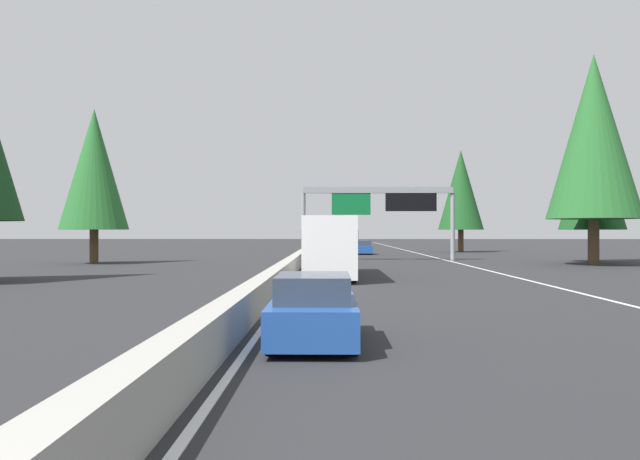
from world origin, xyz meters
The scene contains 15 objects.
ground_plane centered at (60.00, 0.00, 0.00)m, with size 320.00×320.00×0.00m, color #262628.
median_barrier centered at (80.00, 0.30, 0.45)m, with size 180.00×0.56×0.90m, color #9E9B93.
shoulder_stripe_right centered at (70.00, -11.52, 0.01)m, with size 160.00×0.16×0.01m, color silver.
shoulder_stripe_median centered at (70.00, -0.25, 0.01)m, with size 160.00×0.16×0.01m, color silver.
sign_gantry_overhead centered at (54.74, -6.04, 4.82)m, with size 0.50×12.68×6.06m.
sedan_far_right centered at (13.14, -1.56, 0.68)m, with size 4.40×1.80×1.47m.
bus_distant_a centered at (34.47, -1.89, 1.72)m, with size 11.50×2.55×3.10m.
minivan_mid_right centered at (76.33, -1.80, 0.95)m, with size 5.00×1.95×1.69m.
sedan_mid_center centered at (100.86, -1.68, 0.68)m, with size 4.40×1.80×1.47m.
sedan_near_right centered at (69.87, -5.36, 0.68)m, with size 4.40×1.80×1.47m.
box_truck_far_center centered at (115.26, -2.04, 1.61)m, with size 8.50×2.40×2.95m.
conifer_right_near centered at (46.84, -20.53, 9.08)m, with size 6.57×6.57×14.92m.
conifer_right_mid centered at (52.06, -22.40, 6.99)m, with size 5.06×5.06×11.51m.
conifer_right_far centered at (77.82, -17.12, 7.22)m, with size 5.23×5.23×11.88m.
conifer_left_near centered at (48.82, 15.62, 7.00)m, with size 5.07×5.07×11.52m.
Camera 1 is at (-1.24, -1.91, 2.37)m, focal length 38.10 mm.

